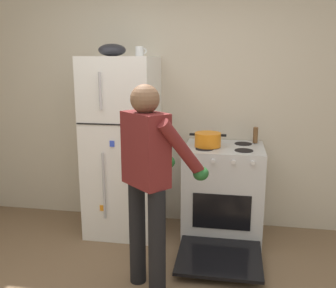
{
  "coord_description": "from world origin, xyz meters",
  "views": [
    {
      "loc": [
        0.65,
        -2.03,
        1.77
      ],
      "look_at": [
        0.06,
        1.32,
        1.0
      ],
      "focal_mm": 40.24,
      "sensor_mm": 36.0,
      "label": 1
    }
  ],
  "objects_px": {
    "red_pot": "(208,140)",
    "refrigerator": "(123,147)",
    "person_cook": "(150,172)",
    "stove_range": "(223,194)",
    "coffee_mug": "(140,51)",
    "pepper_mill": "(255,135)",
    "mixing_bowl": "(112,50)"
  },
  "relations": [
    {
      "from": "red_pot",
      "to": "refrigerator",
      "type": "bearing_deg",
      "value": 176.72
    },
    {
      "from": "person_cook",
      "to": "stove_range",
      "type": "bearing_deg",
      "value": 61.74
    },
    {
      "from": "red_pot",
      "to": "coffee_mug",
      "type": "xyz_separation_m",
      "value": [
        -0.68,
        0.1,
        0.83
      ]
    },
    {
      "from": "red_pot",
      "to": "pepper_mill",
      "type": "relative_size",
      "value": 2.24
    },
    {
      "from": "stove_range",
      "to": "red_pot",
      "type": "bearing_deg",
      "value": -168.76
    },
    {
      "from": "person_cook",
      "to": "red_pot",
      "type": "relative_size",
      "value": 4.54
    },
    {
      "from": "refrigerator",
      "to": "pepper_mill",
      "type": "height_order",
      "value": "refrigerator"
    },
    {
      "from": "refrigerator",
      "to": "coffee_mug",
      "type": "bearing_deg",
      "value": 15.4
    },
    {
      "from": "refrigerator",
      "to": "stove_range",
      "type": "bearing_deg",
      "value": -1.0
    },
    {
      "from": "coffee_mug",
      "to": "red_pot",
      "type": "bearing_deg",
      "value": -8.32
    },
    {
      "from": "person_cook",
      "to": "red_pot",
      "type": "bearing_deg",
      "value": 68.94
    },
    {
      "from": "refrigerator",
      "to": "red_pot",
      "type": "xyz_separation_m",
      "value": [
        0.87,
        -0.05,
        0.12
      ]
    },
    {
      "from": "refrigerator",
      "to": "mixing_bowl",
      "type": "height_order",
      "value": "mixing_bowl"
    },
    {
      "from": "pepper_mill",
      "to": "red_pot",
      "type": "bearing_deg",
      "value": -151.48
    },
    {
      "from": "person_cook",
      "to": "coffee_mug",
      "type": "distance_m",
      "value": 1.4
    },
    {
      "from": "stove_range",
      "to": "mixing_bowl",
      "type": "bearing_deg",
      "value": 179.06
    },
    {
      "from": "person_cook",
      "to": "mixing_bowl",
      "type": "xyz_separation_m",
      "value": [
        -0.58,
        0.99,
        0.9
      ]
    },
    {
      "from": "stove_range",
      "to": "mixing_bowl",
      "type": "relative_size",
      "value": 4.66
    },
    {
      "from": "person_cook",
      "to": "pepper_mill",
      "type": "height_order",
      "value": "person_cook"
    },
    {
      "from": "person_cook",
      "to": "mixing_bowl",
      "type": "relative_size",
      "value": 6.01
    },
    {
      "from": "refrigerator",
      "to": "stove_range",
      "type": "distance_m",
      "value": 1.12
    },
    {
      "from": "mixing_bowl",
      "to": "refrigerator",
      "type": "bearing_deg",
      "value": -0.22
    },
    {
      "from": "pepper_mill",
      "to": "stove_range",
      "type": "bearing_deg",
      "value": -143.97
    },
    {
      "from": "stove_range",
      "to": "person_cook",
      "type": "height_order",
      "value": "person_cook"
    },
    {
      "from": "red_pot",
      "to": "coffee_mug",
      "type": "relative_size",
      "value": 3.14
    },
    {
      "from": "person_cook",
      "to": "pepper_mill",
      "type": "bearing_deg",
      "value": 55.35
    },
    {
      "from": "refrigerator",
      "to": "coffee_mug",
      "type": "distance_m",
      "value": 0.96
    },
    {
      "from": "mixing_bowl",
      "to": "pepper_mill",
      "type": "bearing_deg",
      "value": 8.09
    },
    {
      "from": "stove_range",
      "to": "person_cook",
      "type": "xyz_separation_m",
      "value": [
        -0.52,
        -0.97,
        0.49
      ]
    },
    {
      "from": "stove_range",
      "to": "pepper_mill",
      "type": "height_order",
      "value": "pepper_mill"
    },
    {
      "from": "pepper_mill",
      "to": "coffee_mug",
      "type": "bearing_deg",
      "value": -172.53
    },
    {
      "from": "stove_range",
      "to": "coffee_mug",
      "type": "xyz_separation_m",
      "value": [
        -0.84,
        0.07,
        1.38
      ]
    }
  ]
}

